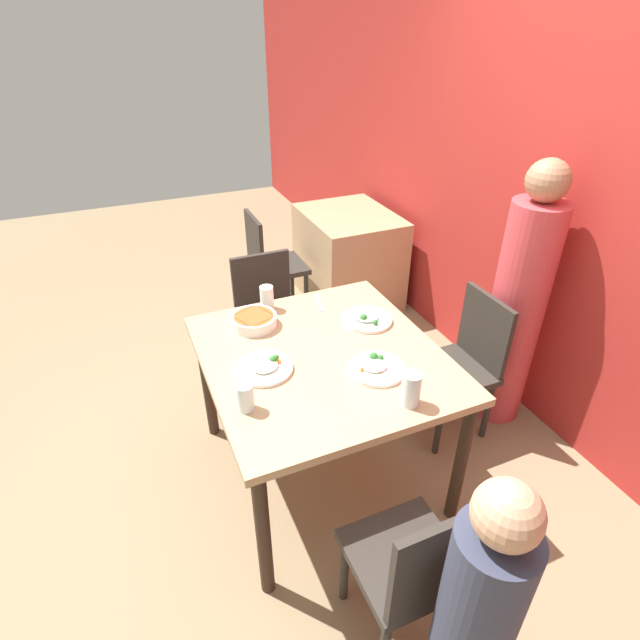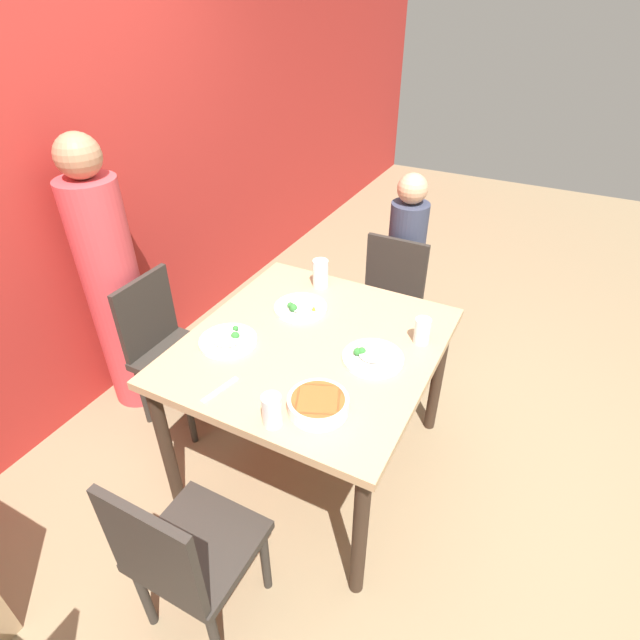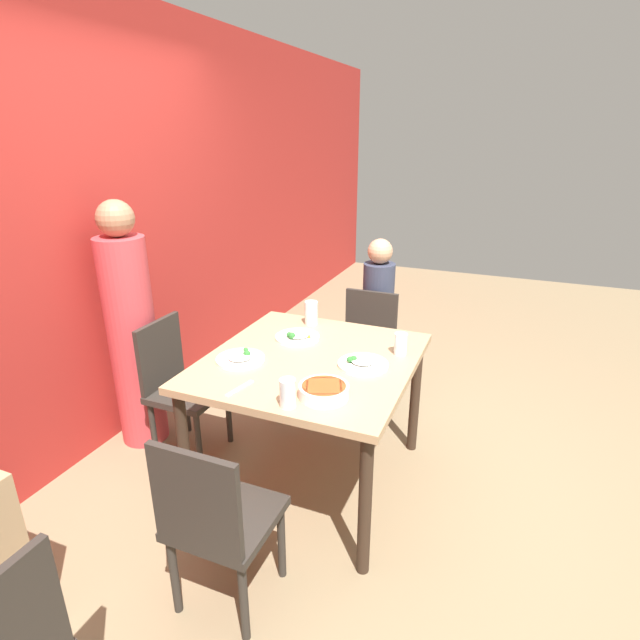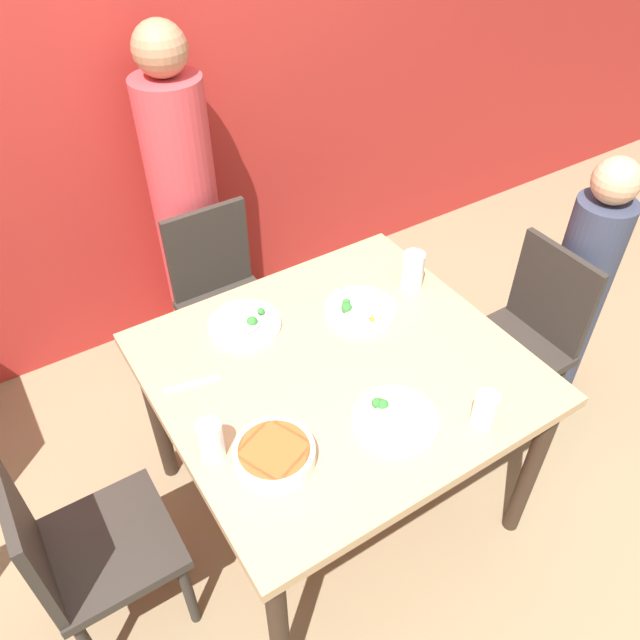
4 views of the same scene
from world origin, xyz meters
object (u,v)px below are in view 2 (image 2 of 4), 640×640
at_px(chair_child_spot, 386,305).
at_px(person_child, 404,270).
at_px(plate_rice_adult, 228,340).
at_px(glass_water_tall, 422,331).
at_px(bowl_curry, 318,404).
at_px(chair_adult_spot, 169,346).
at_px(person_adult, 114,290).

bearing_deg(chair_child_spot, person_child, 90.00).
height_order(plate_rice_adult, glass_water_tall, glass_water_tall).
distance_m(chair_child_spot, bowl_curry, 1.34).
bearing_deg(plate_rice_adult, chair_adult_spot, 74.67).
height_order(chair_child_spot, person_child, person_child).
bearing_deg(person_adult, person_child, -44.91).
xyz_separation_m(person_adult, glass_water_tall, (0.25, -1.62, 0.11)).
bearing_deg(person_adult, glass_water_tall, -81.26).
bearing_deg(bowl_curry, chair_child_spot, 8.51).
distance_m(chair_adult_spot, chair_child_spot, 1.30).
distance_m(person_adult, plate_rice_adult, 0.88).
distance_m(person_child, glass_water_tall, 1.09).
relative_size(chair_adult_spot, person_child, 0.71).
height_order(person_adult, glass_water_tall, person_adult).
height_order(chair_child_spot, glass_water_tall, glass_water_tall).
bearing_deg(chair_adult_spot, glass_water_tall, -79.17).
distance_m(plate_rice_adult, glass_water_tall, 0.86).
xyz_separation_m(chair_adult_spot, chair_child_spot, (0.94, -0.90, 0.00)).
bearing_deg(glass_water_tall, plate_rice_adult, 117.77).
bearing_deg(chair_child_spot, glass_water_tall, -59.70).
height_order(chair_adult_spot, chair_child_spot, same).
xyz_separation_m(chair_adult_spot, plate_rice_adult, (-0.15, -0.55, 0.33)).
bearing_deg(bowl_curry, glass_water_tall, -19.73).
relative_size(bowl_curry, glass_water_tall, 1.91).
bearing_deg(glass_water_tall, chair_adult_spot, 100.83).
bearing_deg(glass_water_tall, bowl_curry, 160.27).
relative_size(chair_adult_spot, chair_child_spot, 1.00).
bearing_deg(plate_rice_adult, person_child, -14.54).
height_order(chair_child_spot, plate_rice_adult, chair_child_spot).
xyz_separation_m(chair_child_spot, bowl_curry, (-1.28, -0.19, 0.35)).
xyz_separation_m(person_adult, bowl_curry, (-0.34, -1.41, 0.08)).
relative_size(chair_child_spot, person_child, 0.71).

